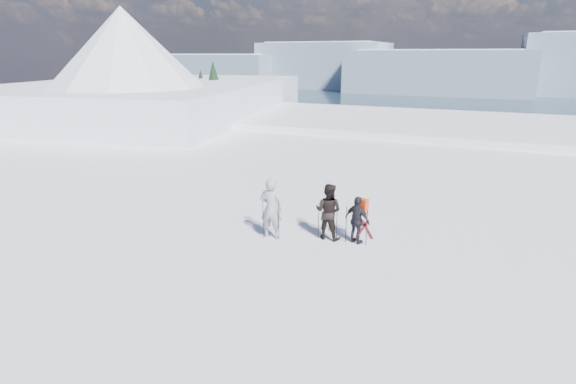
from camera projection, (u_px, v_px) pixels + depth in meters
name	position (u px, v px, depth m)	size (l,w,h in m)	color
lake_basin	(430.00, 201.00, 38.89)	(820.00, 820.00, 71.62)	white
far_mountain_range	(521.00, 68.00, 400.24)	(770.00, 110.00, 53.00)	slate
near_ridge	(172.00, 145.00, 47.48)	(31.37, 35.68, 25.62)	white
skier_grey	(271.00, 208.00, 14.47)	(0.73, 0.48, 2.01)	gray
skier_dark	(328.00, 211.00, 14.42)	(0.90, 0.70, 1.85)	black
skier_pack	(357.00, 220.00, 14.08)	(0.91, 0.38, 1.55)	black
backpack	(364.00, 188.00, 13.95)	(0.33, 0.19, 0.47)	red
ski_poles	(316.00, 222.00, 14.34)	(3.26, 0.79, 1.37)	black
skis_loose	(365.00, 229.00, 15.44)	(0.81, 1.70, 0.03)	black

